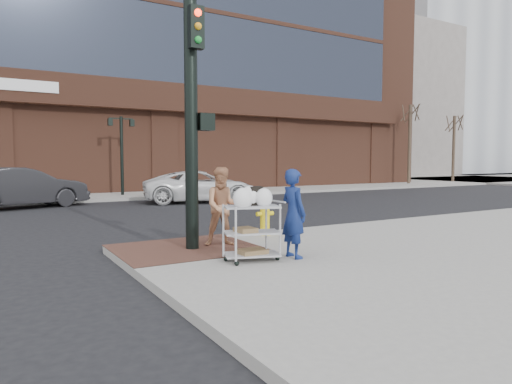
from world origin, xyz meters
TOP-DOWN VIEW (x-y plane):
  - ground at (0.00, 0.00)m, footprint 220.00×220.00m
  - sidewalk_far at (12.50, 32.00)m, footprint 65.00×36.00m
  - brick_curb_ramp at (-0.60, 0.90)m, footprint 2.80×2.40m
  - bank_building at (5.00, 31.00)m, footprint 42.00×26.00m
  - filler_block at (40.00, 38.00)m, footprint 14.00×20.00m
  - bare_tree_a at (24.00, 16.50)m, footprint 1.80×1.80m
  - bare_tree_b at (30.00, 17.00)m, footprint 1.80×1.80m
  - lamp_post at (2.00, 16.00)m, footprint 1.32×0.22m
  - traffic_signal_pole at (-0.48, 0.77)m, footprint 0.61×0.51m
  - woman_blue at (0.77, -0.92)m, footprint 0.41×0.61m
  - pedestrian_tan at (0.20, 0.80)m, footprint 0.95×0.84m
  - sedan_dark at (-2.83, 12.85)m, footprint 5.31×3.24m
  - minivan_white at (4.47, 11.66)m, footprint 5.64×3.59m
  - utility_cart at (-0.02, -0.77)m, footprint 1.08×0.82m
  - fire_hydrant at (1.67, 1.52)m, footprint 0.45×0.32m

SIDE VIEW (x-z plane):
  - ground at x=0.00m, z-range 0.00..0.00m
  - sidewalk_far at x=12.50m, z-range 0.00..0.15m
  - brick_curb_ramp at x=-0.60m, z-range 0.15..0.16m
  - fire_hydrant at x=1.67m, z-range 0.16..1.12m
  - minivan_white at x=4.47m, z-range 0.00..1.45m
  - utility_cart at x=-0.02m, z-range 0.09..1.41m
  - sedan_dark at x=-2.83m, z-range 0.00..1.65m
  - woman_blue at x=0.77m, z-range 0.15..1.78m
  - pedestrian_tan at x=0.20m, z-range 0.15..1.79m
  - lamp_post at x=2.00m, z-range 0.62..4.62m
  - traffic_signal_pole at x=-0.48m, z-range 0.33..5.33m
  - bare_tree_b at x=30.00m, z-range 2.44..9.14m
  - bare_tree_a at x=24.00m, z-range 2.67..9.87m
  - filler_block at x=40.00m, z-range 0.00..18.00m
  - bank_building at x=5.00m, z-range 0.15..28.15m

